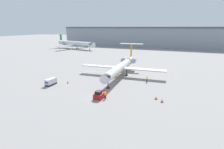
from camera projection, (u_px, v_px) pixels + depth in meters
name	position (u px, v px, depth m)	size (l,w,h in m)	color
ground_plane	(97.00, 97.00, 42.41)	(600.00, 600.00, 0.00)	gray
terminal_building	(161.00, 37.00, 147.59)	(180.00, 16.80, 16.82)	#8C939E
airplane_main	(122.00, 66.00, 60.52)	(30.09, 32.27, 10.00)	silver
pushback_tug	(100.00, 95.00, 42.21)	(1.99, 3.74, 1.94)	#B21919
luggage_cart	(51.00, 82.00, 51.44)	(1.61, 3.63, 1.92)	#232326
worker_near_tug	(105.00, 95.00, 41.46)	(0.40, 0.25, 1.81)	#232838
worker_by_wing	(147.00, 79.00, 54.16)	(0.40, 0.26, 1.84)	#232838
traffic_cone_left	(68.00, 82.00, 53.11)	(0.52, 0.52, 0.82)	black
traffic_cone_right	(156.00, 98.00, 41.34)	(0.69, 0.69, 0.70)	black
traffic_cone_mid	(162.00, 101.00, 39.65)	(0.64, 0.64, 0.83)	black
airplane_parked_far_left	(75.00, 44.00, 137.29)	(38.21, 33.52, 11.01)	silver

